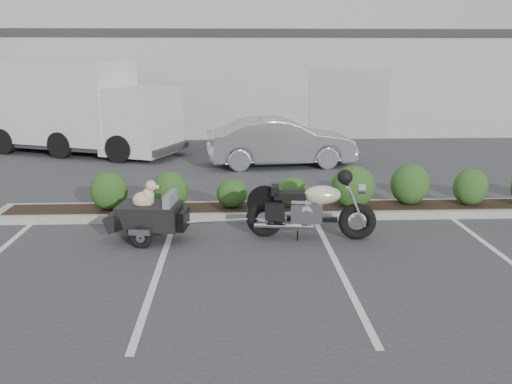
{
  "coord_description": "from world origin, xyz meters",
  "views": [
    {
      "loc": [
        -0.38,
        -8.2,
        3.13
      ],
      "look_at": [
        0.03,
        1.08,
        0.75
      ],
      "focal_mm": 38.0,
      "sensor_mm": 36.0,
      "label": 1
    }
  ],
  "objects_px": {
    "motorcycle": "(311,209)",
    "delivery_truck": "(83,110)",
    "dumpster": "(272,144)",
    "pet_trailer": "(149,215)",
    "sedan": "(281,142)"
  },
  "relations": [
    {
      "from": "pet_trailer",
      "to": "sedan",
      "type": "xyz_separation_m",
      "value": [
        2.83,
        6.29,
        0.24
      ]
    },
    {
      "from": "sedan",
      "to": "delivery_truck",
      "type": "xyz_separation_m",
      "value": [
        -6.14,
        2.31,
        0.71
      ]
    },
    {
      "from": "motorcycle",
      "to": "pet_trailer",
      "type": "relative_size",
      "value": 1.24
    },
    {
      "from": "sedan",
      "to": "dumpster",
      "type": "xyz_separation_m",
      "value": [
        -0.24,
        0.46,
        -0.13
      ]
    },
    {
      "from": "pet_trailer",
      "to": "dumpster",
      "type": "relative_size",
      "value": 1.01
    },
    {
      "from": "motorcycle",
      "to": "delivery_truck",
      "type": "distance_m",
      "value": 10.6
    },
    {
      "from": "pet_trailer",
      "to": "dumpster",
      "type": "xyz_separation_m",
      "value": [
        2.59,
        6.75,
        0.11
      ]
    },
    {
      "from": "motorcycle",
      "to": "delivery_truck",
      "type": "bearing_deg",
      "value": 133.11
    },
    {
      "from": "dumpster",
      "to": "delivery_truck",
      "type": "bearing_deg",
      "value": 156.29
    },
    {
      "from": "dumpster",
      "to": "pet_trailer",
      "type": "bearing_deg",
      "value": -117.29
    },
    {
      "from": "sedan",
      "to": "delivery_truck",
      "type": "distance_m",
      "value": 6.6
    },
    {
      "from": "motorcycle",
      "to": "sedan",
      "type": "xyz_separation_m",
      "value": [
        0.05,
        6.31,
        0.17
      ]
    },
    {
      "from": "pet_trailer",
      "to": "sedan",
      "type": "height_order",
      "value": "sedan"
    },
    {
      "from": "motorcycle",
      "to": "delivery_truck",
      "type": "height_order",
      "value": "delivery_truck"
    },
    {
      "from": "pet_trailer",
      "to": "sedan",
      "type": "bearing_deg",
      "value": 73.64
    }
  ]
}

